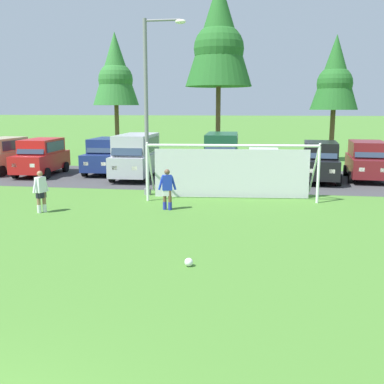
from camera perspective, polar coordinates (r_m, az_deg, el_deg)
ground_plane at (r=19.58m, az=-2.81°, el=-1.40°), size 400.00×400.00×0.00m
parking_lot_strip at (r=26.45m, az=0.31°, el=1.76°), size 52.00×8.40×0.01m
soccer_ball at (r=11.94m, az=-0.40°, el=-8.75°), size 0.22×0.22×0.22m
soccer_goal at (r=20.46m, az=4.96°, el=2.76°), size 7.56×2.62×2.57m
player_striker_near at (r=18.19m, az=-3.11°, el=0.31°), size 0.75×0.34×1.64m
player_defender_far at (r=18.64m, az=-18.34°, el=0.03°), size 0.40×0.69×1.64m
parked_car_slot_far_left at (r=30.93m, az=-22.65°, el=4.30°), size 2.35×4.71×2.16m
parked_car_slot_left at (r=29.05m, az=-18.31°, el=4.23°), size 2.31×4.69×2.16m
parked_car_slot_center_left at (r=28.78m, az=-10.49°, el=4.53°), size 2.20×4.63×2.16m
parked_car_slot_center at (r=26.38m, az=-6.96°, el=4.59°), size 2.27×4.84×2.52m
parked_car_slot_center_right at (r=27.15m, az=3.74°, el=4.82°), size 2.38×4.89×2.52m
parked_car_slot_right at (r=26.13m, az=8.90°, el=3.46°), size 2.11×4.24×1.72m
parked_car_slot_far_right at (r=26.27m, az=15.68°, el=3.75°), size 2.41×4.74×2.16m
parked_car_slot_end at (r=27.54m, az=20.96°, el=3.74°), size 2.39×4.73×2.16m
tree_left_edge at (r=39.32m, az=-9.54°, el=14.62°), size 3.78×3.78×10.07m
tree_mid_left at (r=35.81m, az=3.38°, el=18.82°), size 5.01×5.01×13.37m
tree_center_back at (r=36.08m, az=17.43°, el=13.74°), size 3.46×3.46×9.23m
street_lamp at (r=21.11m, az=-5.29°, el=10.59°), size 2.00×0.32×7.88m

